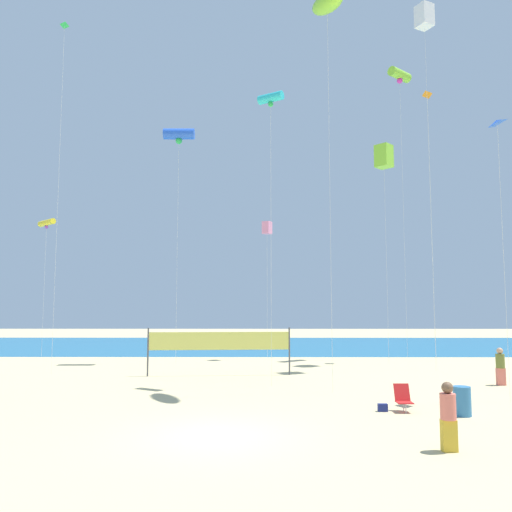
{
  "coord_description": "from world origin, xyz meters",
  "views": [
    {
      "loc": [
        1.18,
        -14.16,
        3.59
      ],
      "look_at": [
        1.04,
        10.53,
        5.96
      ],
      "focal_mm": 35.34,
      "sensor_mm": 36.0,
      "label": 1
    }
  ],
  "objects_px": {
    "volleyball_net": "(219,343)",
    "kite_lime_box": "(384,156)",
    "kite_blue_diamond": "(497,126)",
    "beachgoer_olive_shirt": "(500,365)",
    "beachgoer_coral_shirt": "(448,414)",
    "kite_cyan_tube": "(271,99)",
    "kite_blue_tube": "(179,135)",
    "kite_lime_inflatable": "(327,3)",
    "trash_barrel": "(462,401)",
    "kite_green_diamond": "(63,55)",
    "kite_orange_diamond": "(428,104)",
    "kite_pink_box": "(267,228)",
    "kite_yellow_tube": "(47,223)",
    "kite_white_box": "(424,17)",
    "beach_handbag": "(383,408)",
    "kite_lime_tube": "(400,76)",
    "folding_beach_chair": "(403,397)"
  },
  "relations": [
    {
      "from": "kite_orange_diamond",
      "to": "kite_blue_tube",
      "type": "bearing_deg",
      "value": -176.55
    },
    {
      "from": "kite_lime_inflatable",
      "to": "kite_lime_tube",
      "type": "relative_size",
      "value": 0.88
    },
    {
      "from": "folding_beach_chair",
      "to": "trash_barrel",
      "type": "bearing_deg",
      "value": -40.18
    },
    {
      "from": "kite_white_box",
      "to": "beachgoer_coral_shirt",
      "type": "bearing_deg",
      "value": -108.21
    },
    {
      "from": "kite_blue_diamond",
      "to": "kite_orange_diamond",
      "type": "relative_size",
      "value": 0.61
    },
    {
      "from": "volleyball_net",
      "to": "trash_barrel",
      "type": "bearing_deg",
      "value": -46.94
    },
    {
      "from": "kite_orange_diamond",
      "to": "kite_green_diamond",
      "type": "relative_size",
      "value": 0.93
    },
    {
      "from": "kite_lime_inflatable",
      "to": "folding_beach_chair",
      "type": "bearing_deg",
      "value": -62.43
    },
    {
      "from": "beachgoer_coral_shirt",
      "to": "kite_yellow_tube",
      "type": "height_order",
      "value": "kite_yellow_tube"
    },
    {
      "from": "beachgoer_coral_shirt",
      "to": "volleyball_net",
      "type": "distance_m",
      "value": 14.76
    },
    {
      "from": "kite_white_box",
      "to": "kite_lime_tube",
      "type": "relative_size",
      "value": 1.07
    },
    {
      "from": "volleyball_net",
      "to": "kite_lime_box",
      "type": "xyz_separation_m",
      "value": [
        9.82,
        4.83,
        11.15
      ]
    },
    {
      "from": "beach_handbag",
      "to": "kite_yellow_tube",
      "type": "xyz_separation_m",
      "value": [
        -18.77,
        16.8,
        9.02
      ]
    },
    {
      "from": "trash_barrel",
      "to": "kite_cyan_tube",
      "type": "relative_size",
      "value": 0.07
    },
    {
      "from": "folding_beach_chair",
      "to": "beachgoer_coral_shirt",
      "type": "bearing_deg",
      "value": -110.62
    },
    {
      "from": "kite_green_diamond",
      "to": "kite_orange_diamond",
      "type": "bearing_deg",
      "value": 15.29
    },
    {
      "from": "kite_cyan_tube",
      "to": "kite_orange_diamond",
      "type": "bearing_deg",
      "value": 42.26
    },
    {
      "from": "kite_orange_diamond",
      "to": "kite_white_box",
      "type": "relative_size",
      "value": 0.83
    },
    {
      "from": "kite_lime_box",
      "to": "beachgoer_coral_shirt",
      "type": "bearing_deg",
      "value": -99.91
    },
    {
      "from": "beachgoer_olive_shirt",
      "to": "volleyball_net",
      "type": "height_order",
      "value": "volleyball_net"
    },
    {
      "from": "kite_blue_tube",
      "to": "kite_lime_inflatable",
      "type": "xyz_separation_m",
      "value": [
        8.14,
        -10.42,
        2.31
      ]
    },
    {
      "from": "kite_pink_box",
      "to": "kite_green_diamond",
      "type": "relative_size",
      "value": 0.48
    },
    {
      "from": "folding_beach_chair",
      "to": "kite_yellow_tube",
      "type": "xyz_separation_m",
      "value": [
        -19.47,
        16.76,
        8.68
      ]
    },
    {
      "from": "beach_handbag",
      "to": "kite_green_diamond",
      "type": "xyz_separation_m",
      "value": [
        -14.89,
        9.0,
        17.05
      ]
    },
    {
      "from": "kite_blue_tube",
      "to": "beach_handbag",
      "type": "bearing_deg",
      "value": -56.46
    },
    {
      "from": "trash_barrel",
      "to": "beach_handbag",
      "type": "xyz_separation_m",
      "value": [
        -2.42,
        0.66,
        -0.34
      ]
    },
    {
      "from": "kite_blue_diamond",
      "to": "kite_cyan_tube",
      "type": "distance_m",
      "value": 9.77
    },
    {
      "from": "beachgoer_olive_shirt",
      "to": "kite_lime_tube",
      "type": "bearing_deg",
      "value": -57.89
    },
    {
      "from": "kite_blue_diamond",
      "to": "kite_green_diamond",
      "type": "relative_size",
      "value": 0.57
    },
    {
      "from": "kite_pink_box",
      "to": "kite_yellow_tube",
      "type": "relative_size",
      "value": 0.97
    },
    {
      "from": "folding_beach_chair",
      "to": "kite_blue_tube",
      "type": "bearing_deg",
      "value": 107.38
    },
    {
      "from": "kite_blue_diamond",
      "to": "kite_yellow_tube",
      "type": "height_order",
      "value": "kite_blue_diamond"
    },
    {
      "from": "kite_blue_diamond",
      "to": "trash_barrel",
      "type": "bearing_deg",
      "value": -138.53
    },
    {
      "from": "kite_orange_diamond",
      "to": "kite_pink_box",
      "type": "distance_m",
      "value": 13.49
    },
    {
      "from": "beachgoer_olive_shirt",
      "to": "volleyball_net",
      "type": "relative_size",
      "value": 0.23
    },
    {
      "from": "kite_lime_inflatable",
      "to": "kite_blue_tube",
      "type": "bearing_deg",
      "value": 127.98
    },
    {
      "from": "trash_barrel",
      "to": "kite_green_diamond",
      "type": "relative_size",
      "value": 0.05
    },
    {
      "from": "beachgoer_olive_shirt",
      "to": "kite_pink_box",
      "type": "distance_m",
      "value": 16.62
    },
    {
      "from": "trash_barrel",
      "to": "kite_pink_box",
      "type": "bearing_deg",
      "value": 109.83
    },
    {
      "from": "trash_barrel",
      "to": "kite_blue_tube",
      "type": "relative_size",
      "value": 0.06
    },
    {
      "from": "kite_lime_tube",
      "to": "kite_white_box",
      "type": "bearing_deg",
      "value": -90.6
    },
    {
      "from": "kite_orange_diamond",
      "to": "kite_lime_tube",
      "type": "xyz_separation_m",
      "value": [
        -1.38,
        1.5,
        2.64
      ]
    },
    {
      "from": "beach_handbag",
      "to": "kite_lime_tube",
      "type": "xyz_separation_m",
      "value": [
        5.68,
        16.5,
        19.37
      ]
    },
    {
      "from": "beachgoer_olive_shirt",
      "to": "trash_barrel",
      "type": "distance_m",
      "value": 7.5
    },
    {
      "from": "trash_barrel",
      "to": "beachgoer_olive_shirt",
      "type": "bearing_deg",
      "value": 55.84
    },
    {
      "from": "beach_handbag",
      "to": "kite_lime_inflatable",
      "type": "bearing_deg",
      "value": 107.81
    },
    {
      "from": "beachgoer_coral_shirt",
      "to": "kite_cyan_tube",
      "type": "distance_m",
      "value": 16.25
    },
    {
      "from": "beachgoer_coral_shirt",
      "to": "kite_lime_tube",
      "type": "bearing_deg",
      "value": 8.18
    },
    {
      "from": "volleyball_net",
      "to": "kite_blue_diamond",
      "type": "bearing_deg",
      "value": -31.19
    },
    {
      "from": "kite_yellow_tube",
      "to": "kite_green_diamond",
      "type": "bearing_deg",
      "value": -63.53
    }
  ]
}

